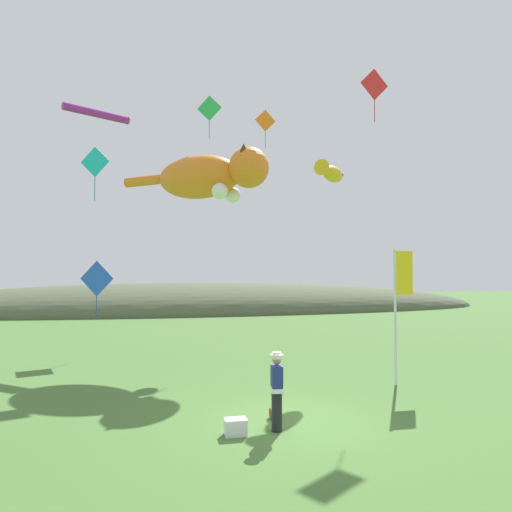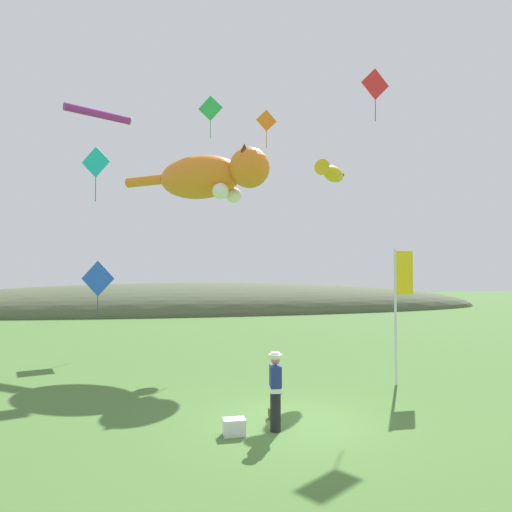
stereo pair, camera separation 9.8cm
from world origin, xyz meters
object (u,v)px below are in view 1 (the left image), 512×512
object	(u,v)px
kite_fish_windsock	(331,173)
kite_tube_streamer	(98,114)
kite_diamond_teal	(95,162)
kite_diamond_red	(374,85)
festival_banner_pole	(399,296)
kite_spool	(273,413)
kite_diamond_orange	(265,121)
picnic_cooler	(236,427)
kite_giant_cat	(209,176)
festival_attendant	(277,389)
kite_diamond_blue	(97,279)
kite_diamond_green	(209,109)

from	to	relation	value
kite_fish_windsock	kite_tube_streamer	xyz separation A→B (m)	(-9.58, 5.40, 3.53)
kite_diamond_teal	kite_diamond_red	bearing A→B (deg)	-2.66
festival_banner_pole	kite_tube_streamer	xyz separation A→B (m)	(-10.42, 9.15, 8.24)
kite_fish_windsock	kite_diamond_red	xyz separation A→B (m)	(2.07, 0.32, 3.87)
kite_tube_streamer	kite_diamond_teal	size ratio (longest dim) A/B	1.44
kite_spool	kite_diamond_orange	world-z (taller)	kite_diamond_orange
picnic_cooler	kite_giant_cat	bearing A→B (deg)	87.24
festival_banner_pole	kite_diamond_orange	size ratio (longest dim) A/B	2.09
festival_attendant	kite_spool	distance (m)	1.20
festival_attendant	kite_tube_streamer	distance (m)	16.92
kite_diamond_blue	picnic_cooler	bearing A→B (deg)	-67.56
kite_diamond_green	kite_diamond_blue	bearing A→B (deg)	-152.36
kite_giant_cat	kite_diamond_green	size ratio (longest dim) A/B	2.88
picnic_cooler	kite_diamond_orange	xyz separation A→B (m)	(3.78, 13.29, 11.39)
kite_diamond_orange	festival_banner_pole	bearing A→B (deg)	-78.28
kite_diamond_orange	kite_diamond_red	bearing A→B (deg)	-60.82
kite_diamond_teal	kite_diamond_green	bearing A→B (deg)	46.55
festival_banner_pole	kite_diamond_green	xyz separation A→B (m)	(-5.08, 9.69, 9.09)
kite_diamond_blue	kite_diamond_red	size ratio (longest dim) A/B	1.08
kite_fish_windsock	kite_diamond_green	bearing A→B (deg)	125.47
kite_diamond_red	kite_diamond_blue	bearing A→B (deg)	165.28
kite_diamond_teal	kite_diamond_green	distance (m)	8.20
picnic_cooler	kite_fish_windsock	world-z (taller)	kite_fish_windsock
festival_attendant	kite_diamond_blue	distance (m)	11.78
picnic_cooler	kite_giant_cat	xyz separation A→B (m)	(0.50, 10.35, 7.69)
festival_banner_pole	kite_fish_windsock	world-z (taller)	kite_fish_windsock
kite_diamond_red	kite_giant_cat	bearing A→B (deg)	155.65
kite_diamond_teal	picnic_cooler	bearing A→B (deg)	-62.71
festival_attendant	kite_diamond_teal	bearing A→B (deg)	122.68
kite_tube_streamer	kite_diamond_teal	distance (m)	5.69
kite_diamond_green	kite_diamond_red	bearing A→B (deg)	-41.72
kite_diamond_green	picnic_cooler	bearing A→B (deg)	-93.41
kite_diamond_blue	kite_fish_windsock	bearing A→B (deg)	-19.59
kite_spool	kite_giant_cat	bearing A→B (deg)	93.51
kite_giant_cat	kite_diamond_green	xyz separation A→B (m)	(0.28, 2.65, 4.04)
kite_diamond_blue	kite_diamond_red	xyz separation A→B (m)	(11.37, -2.99, 8.13)
kite_spool	kite_diamond_orange	size ratio (longest dim) A/B	0.13
kite_giant_cat	kite_diamond_teal	world-z (taller)	kite_giant_cat
kite_diamond_orange	kite_diamond_green	distance (m)	3.04
kite_diamond_red	picnic_cooler	bearing A→B (deg)	-133.90
kite_diamond_blue	kite_diamond_green	distance (m)	10.35
picnic_cooler	kite_diamond_teal	bearing A→B (deg)	117.29
kite_giant_cat	kite_fish_windsock	distance (m)	5.61
picnic_cooler	kite_diamond_green	bearing A→B (deg)	86.59
festival_attendant	kite_diamond_blue	xyz separation A→B (m)	(-5.23, 10.30, 2.32)
festival_attendant	kite_diamond_red	world-z (taller)	kite_diamond_red
festival_attendant	kite_fish_windsock	world-z (taller)	kite_fish_windsock
kite_fish_windsock	kite_tube_streamer	size ratio (longest dim) A/B	0.73
kite_spool	kite_giant_cat	world-z (taller)	kite_giant_cat
kite_diamond_teal	kite_diamond_green	xyz separation A→B (m)	(4.84, 5.11, 4.21)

